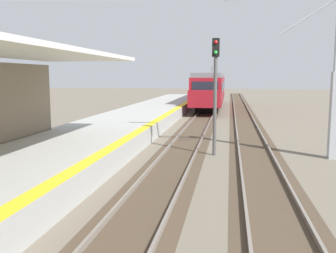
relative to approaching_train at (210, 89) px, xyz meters
name	(u,v)px	position (x,y,z in m)	size (l,w,h in m)	color
station_platform	(77,147)	(-4.40, -26.98, -1.73)	(5.00, 80.00, 0.91)	#A8A8A3
track_pair_nearest_platform	(187,143)	(0.00, -22.98, -2.13)	(2.34, 120.00, 0.16)	#4C3D2D
track_pair_middle	(252,145)	(3.40, -22.98, -2.13)	(2.34, 120.00, 0.16)	#4C3D2D
approaching_train	(210,89)	(0.00, 0.00, 0.00)	(2.93, 19.60, 4.76)	maroon
rail_signal_post	(215,84)	(1.55, -25.59, 1.02)	(0.32, 0.34, 5.20)	#4C4C4C
catenary_pylon_far_side	(330,75)	(6.36, -25.49, 1.43)	(5.00, 0.40, 7.50)	#9EA3A8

